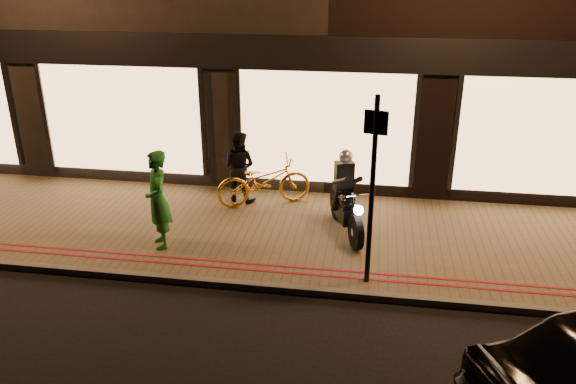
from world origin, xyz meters
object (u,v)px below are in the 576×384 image
object	(u,v)px
sign_post	(372,183)
bicycle_gold	(264,181)
motorcycle	(346,202)
person_green	(158,200)

from	to	relation	value
sign_post	bicycle_gold	bearing A→B (deg)	128.57
bicycle_gold	motorcycle	bearing A→B (deg)	-145.04
bicycle_gold	person_green	bearing A→B (deg)	121.30
motorcycle	sign_post	xyz separation A→B (m)	(0.46, -1.74, 1.06)
motorcycle	sign_post	world-z (taller)	sign_post
motorcycle	person_green	distance (m)	3.40
motorcycle	bicycle_gold	size ratio (longest dim) A/B	0.95
bicycle_gold	person_green	size ratio (longest dim) A/B	1.12
sign_post	person_green	bearing A→B (deg)	169.81
motorcycle	person_green	world-z (taller)	person_green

